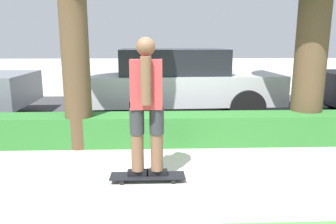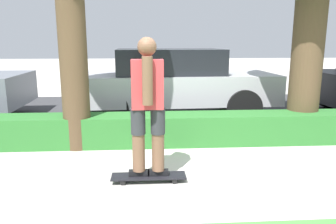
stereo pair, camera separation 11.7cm
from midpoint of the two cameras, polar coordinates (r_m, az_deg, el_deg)
name	(u,v)px [view 1 (the left image)]	position (r m, az deg, el deg)	size (l,w,h in m)	color
ground_plane	(185,182)	(4.26, 3.71, -12.04)	(60.00, 60.00, 0.00)	#BCB7AD
street_asphalt	(170,112)	(8.26, 0.75, 0.05)	(18.34, 5.00, 0.01)	#38383A
hedge_row	(177,129)	(5.68, 2.11, -2.99)	(18.34, 0.60, 0.52)	#2D702D
skateboard	(148,176)	(4.25, -2.78, -11.09)	(0.95, 0.24, 0.08)	black
skater_person	(147,104)	(3.98, -2.92, 1.34)	(0.50, 0.44, 1.72)	black
parked_car_middle	(177,81)	(7.62, 1.99, 5.37)	(4.57, 2.02, 1.58)	#B7B7BC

